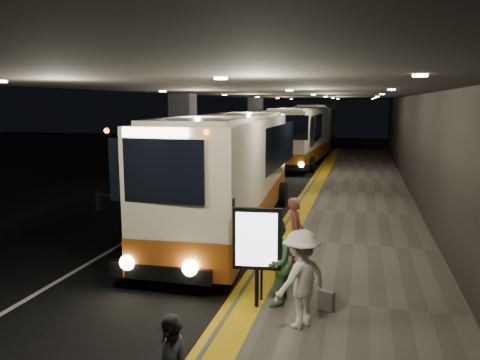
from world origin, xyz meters
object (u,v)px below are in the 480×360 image
at_px(coach_main, 231,177).
at_px(stanchion_post, 262,272).
at_px(passenger_boarding, 295,232).
at_px(info_sign, 257,241).
at_px(coach_third, 317,128).
at_px(passenger_waiting_green, 275,262).
at_px(passenger_waiting_white, 301,279).
at_px(bag_polka, 326,300).
at_px(coach_second, 302,138).

relative_size(coach_main, stanchion_post, 9.70).
bearing_deg(passenger_boarding, info_sign, 158.99).
bearing_deg(coach_third, passenger_waiting_green, -85.81).
bearing_deg(coach_third, passenger_boarding, -85.36).
bearing_deg(passenger_waiting_white, bag_polka, -169.63).
bearing_deg(info_sign, passenger_waiting_green, 33.83).
distance_m(coach_third, passenger_waiting_green, 34.27).
bearing_deg(info_sign, coach_main, 102.77).
relative_size(passenger_waiting_green, stanchion_post, 1.42).
distance_m(passenger_waiting_green, stanchion_post, 0.37).
bearing_deg(coach_main, stanchion_post, -72.53).
xyz_separation_m(passenger_boarding, passenger_waiting_white, (0.52, -3.06, 0.03)).
xyz_separation_m(coach_third, passenger_boarding, (2.51, -31.94, -0.84)).
bearing_deg(coach_main, passenger_waiting_white, -68.51).
bearing_deg(coach_main, passenger_waiting_green, -70.37).
xyz_separation_m(passenger_boarding, bag_polka, (0.92, -2.28, -0.66)).
xyz_separation_m(coach_main, bag_polka, (3.48, -5.74, -1.38)).
distance_m(bag_polka, stanchion_post, 1.35).
height_order(passenger_boarding, passenger_waiting_green, passenger_waiting_green).
height_order(coach_main, bag_polka, coach_main).
bearing_deg(bag_polka, passenger_waiting_green, 177.64).
bearing_deg(coach_main, passenger_boarding, -57.33).
distance_m(coach_main, coach_third, 28.47).
bearing_deg(info_sign, passenger_boarding, 73.89).
bearing_deg(coach_main, bag_polka, -62.58).
bearing_deg(bag_polka, passenger_waiting_white, -117.01).
xyz_separation_m(coach_third, info_sign, (2.12, -34.44, -0.36)).
xyz_separation_m(passenger_boarding, info_sign, (-0.39, -2.50, 0.48)).
height_order(coach_third, passenger_waiting_green, coach_third).
xyz_separation_m(passenger_waiting_white, bag_polka, (0.40, 0.78, -0.69)).
xyz_separation_m(coach_main, stanchion_post, (2.20, -5.65, -0.97)).
relative_size(coach_second, passenger_waiting_white, 6.72).
bearing_deg(stanchion_post, info_sign, -95.20).
height_order(passenger_waiting_white, info_sign, info_sign).
bearing_deg(passenger_waiting_green, info_sign, -49.75).
distance_m(coach_second, passenger_boarding, 20.66).
bearing_deg(info_sign, bag_polka, 2.26).
bearing_deg(bag_polka, coach_main, 121.24).
relative_size(coach_third, passenger_waiting_white, 6.94).
xyz_separation_m(passenger_waiting_green, info_sign, (-0.30, -0.26, 0.48)).
bearing_deg(passenger_waiting_white, info_sign, -84.20).
bearing_deg(coach_third, info_sign, -86.33).
distance_m(coach_third, info_sign, 34.50).
distance_m(coach_second, passenger_waiting_white, 23.76).
xyz_separation_m(info_sign, stanchion_post, (0.03, 0.31, -0.73)).
relative_size(coach_second, passenger_boarding, 6.97).
relative_size(passenger_waiting_green, passenger_waiting_white, 0.97).
distance_m(passenger_boarding, bag_polka, 2.55).
bearing_deg(stanchion_post, coach_main, 111.29).
relative_size(passenger_waiting_white, bag_polka, 4.65).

